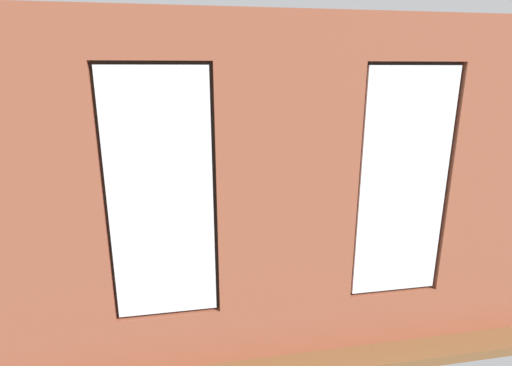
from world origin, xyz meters
The scene contains 18 objects.
ground_plane centered at (0.00, 0.00, -0.05)m, with size 7.28×5.66×0.10m, color brown.
brick_wall_with_windows centered at (0.00, 2.45, 1.55)m, with size 6.68×0.30×3.15m.
couch_by_window centered at (0.76, 1.80, 0.33)m, with size 1.80×0.87×0.80m.
couch_left centered at (-2.64, 0.73, 0.33)m, with size 0.92×2.05×0.80m.
coffee_table centered at (-0.27, -0.13, 0.37)m, with size 1.38×0.86×0.41m.
cup_ceramic centered at (0.14, 0.00, 0.47)m, with size 0.09×0.09×0.11m, color #33567F.
candle_jar centered at (-0.27, -0.13, 0.46)m, with size 0.08×0.08×0.10m, color #B7333D.
table_plant_small centered at (-0.38, 0.00, 0.52)m, with size 0.12×0.12×0.20m.
remote_silver centered at (-0.10, -0.24, 0.42)m, with size 0.05×0.17×0.02m, color #B2B2B7.
remote_black centered at (-0.65, -0.28, 0.42)m, with size 0.05×0.17×0.02m, color black.
media_console centered at (2.99, -0.03, 0.29)m, with size 0.91×0.42×0.59m, color black.
tv_flatscreen centered at (2.99, -0.03, 0.94)m, with size 1.01×0.20×0.71m.
papasan_chair centered at (-0.19, -1.50, 0.43)m, with size 1.02×1.02×0.66m.
potted_plant_by_left_couch centered at (-2.24, -0.74, 0.46)m, with size 0.34×0.34×0.68m.
potted_plant_corner_near_left centered at (-2.79, -1.83, 0.49)m, with size 0.74×0.79×1.13m.
potted_plant_between_couches centered at (-0.59, 1.75, 0.76)m, with size 0.81×0.81×1.15m.
potted_plant_foreground_right centered at (2.70, -1.77, 0.65)m, with size 1.03×1.09×1.29m.
potted_plant_corner_far_left centered at (-2.79, 1.90, 0.68)m, with size 0.62×0.62×1.01m.
Camera 1 is at (0.87, 5.73, 2.70)m, focal length 28.00 mm.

